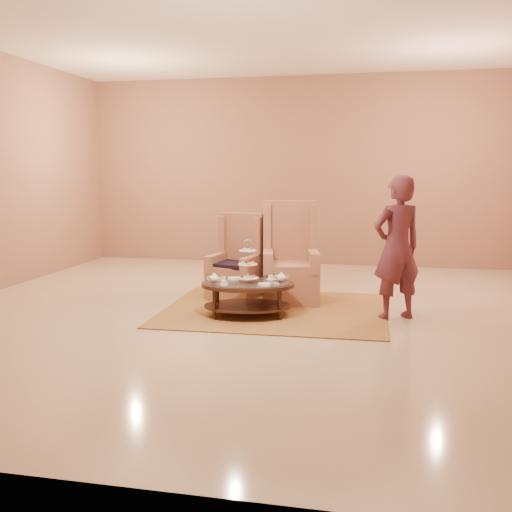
% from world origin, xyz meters
% --- Properties ---
extents(ground, '(8.00, 8.00, 0.00)m').
position_xyz_m(ground, '(0.00, 0.00, 0.00)').
color(ground, beige).
rests_on(ground, ground).
extents(ceiling, '(8.00, 8.00, 0.02)m').
position_xyz_m(ceiling, '(0.00, 0.00, 0.00)').
color(ceiling, silver).
rests_on(ceiling, ground).
extents(wall_back, '(8.00, 0.04, 3.50)m').
position_xyz_m(wall_back, '(0.00, 4.00, 1.75)').
color(wall_back, '#996B53').
rests_on(wall_back, ground).
extents(rug, '(2.82, 2.37, 0.01)m').
position_xyz_m(rug, '(0.23, 0.23, 0.01)').
color(rug, '#B0813E').
rests_on(rug, ground).
extents(tea_table, '(1.25, 0.97, 0.94)m').
position_xyz_m(tea_table, '(-0.04, -0.15, 0.34)').
color(tea_table, black).
rests_on(tea_table, ground).
extents(armchair_left, '(0.74, 0.76, 1.17)m').
position_xyz_m(armchair_left, '(-0.41, 0.87, 0.40)').
color(armchair_left, '#AF6F52').
rests_on(armchair_left, ground).
extents(armchair_right, '(0.86, 0.88, 1.35)m').
position_xyz_m(armchair_right, '(0.34, 0.80, 0.45)').
color(armchair_right, '#AF6F52').
rests_on(armchair_right, ground).
extents(person, '(0.74, 0.67, 1.71)m').
position_xyz_m(person, '(1.71, 0.11, 0.85)').
color(person, '#592633').
rests_on(person, ground).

